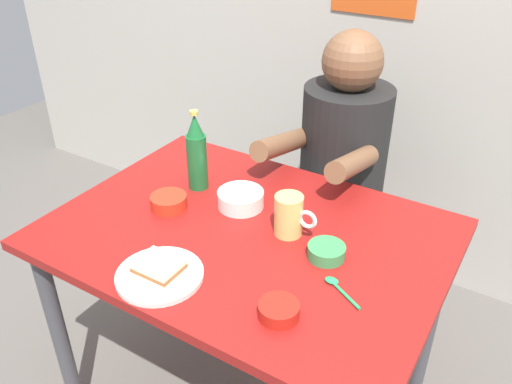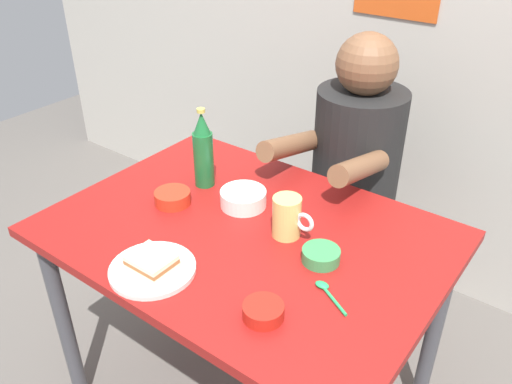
% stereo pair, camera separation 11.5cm
% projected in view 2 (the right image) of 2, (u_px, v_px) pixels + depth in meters
% --- Properties ---
extents(dining_table, '(1.10, 0.80, 0.74)m').
position_uv_depth(dining_table, '(246.00, 255.00, 1.53)').
color(dining_table, maroon).
rests_on(dining_table, ground).
extents(stool, '(0.34, 0.34, 0.45)m').
position_uv_depth(stool, '(347.00, 239.00, 2.11)').
color(stool, '#4C4C51').
rests_on(stool, ground).
extents(person_seated, '(0.33, 0.56, 0.72)m').
position_uv_depth(person_seated, '(356.00, 146.00, 1.88)').
color(person_seated, black).
rests_on(person_seated, stool).
extents(plate_orange, '(0.22, 0.22, 0.01)m').
position_uv_depth(plate_orange, '(153.00, 269.00, 1.32)').
color(plate_orange, silver).
rests_on(plate_orange, dining_table).
extents(sandwich, '(0.11, 0.09, 0.04)m').
position_uv_depth(sandwich, '(152.00, 262.00, 1.31)').
color(sandwich, beige).
rests_on(sandwich, plate_orange).
extents(beer_mug, '(0.13, 0.08, 0.12)m').
position_uv_depth(beer_mug, '(287.00, 217.00, 1.43)').
color(beer_mug, '#D1BC66').
rests_on(beer_mug, dining_table).
extents(beer_bottle, '(0.06, 0.06, 0.26)m').
position_uv_depth(beer_bottle, '(203.00, 151.00, 1.64)').
color(beer_bottle, '#19602D').
rests_on(beer_bottle, dining_table).
extents(rice_bowl_white, '(0.14, 0.14, 0.05)m').
position_uv_depth(rice_bowl_white, '(243.00, 198.00, 1.58)').
color(rice_bowl_white, silver).
rests_on(rice_bowl_white, dining_table).
extents(dip_bowl_green, '(0.10, 0.10, 0.03)m').
position_uv_depth(dip_bowl_green, '(321.00, 255.00, 1.36)').
color(dip_bowl_green, '#388C4C').
rests_on(dip_bowl_green, dining_table).
extents(sauce_bowl_chili, '(0.11, 0.11, 0.04)m').
position_uv_depth(sauce_bowl_chili, '(172.00, 197.00, 1.59)').
color(sauce_bowl_chili, red).
rests_on(sauce_bowl_chili, dining_table).
extents(sambal_bowl_red, '(0.10, 0.10, 0.03)m').
position_uv_depth(sambal_bowl_red, '(263.00, 311.00, 1.18)').
color(sambal_bowl_red, '#B21E14').
rests_on(sambal_bowl_red, dining_table).
extents(spoon, '(0.12, 0.07, 0.01)m').
position_uv_depth(spoon, '(327.00, 291.00, 1.26)').
color(spoon, '#26A559').
rests_on(spoon, dining_table).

